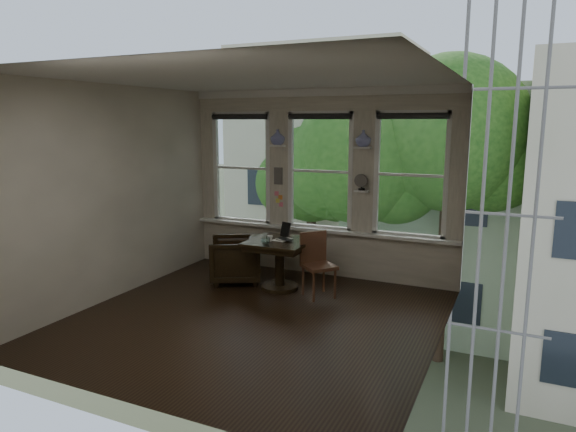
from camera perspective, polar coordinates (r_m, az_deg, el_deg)
The scene contains 25 objects.
ground at distance 6.72m, azimuth -3.58°, elevation -11.31°, with size 4.50×4.50×0.00m, color black.
ceiling at distance 6.27m, azimuth -3.91°, elevation 15.10°, with size 4.50×4.50×0.00m, color silver.
wall_back at distance 8.35m, azimuth 3.65°, elevation 3.62°, with size 4.50×4.50×0.00m, color beige.
wall_front at distance 4.51m, azimuth -17.49°, elevation -2.71°, with size 4.50×4.50×0.00m, color beige.
wall_left at distance 7.65m, azimuth -18.75°, elevation 2.46°, with size 4.50×4.50×0.00m, color beige.
wall_right at distance 5.62m, azimuth 16.86°, elevation -0.14°, with size 4.50×4.50×0.00m, color beige.
window_left at distance 8.95m, azimuth -5.06°, elevation 5.35°, with size 1.10×0.12×1.90m, color white, non-canonical shape.
window_center at distance 8.33m, azimuth 3.66°, elevation 4.99°, with size 1.10×0.12×1.90m, color white, non-canonical shape.
window_right at distance 7.93m, azimuth 13.51°, elevation 4.44°, with size 1.10×0.12×1.90m, color white, non-canonical shape.
shelf_left at distance 8.50m, azimuth -1.16°, elevation 7.82°, with size 0.26×0.16×0.03m, color white.
shelf_right at distance 7.97m, azimuth 8.34°, elevation 7.54°, with size 0.26×0.16×0.03m, color white.
intercom at distance 8.56m, azimuth -1.06°, elevation 4.48°, with size 0.14×0.06×0.28m, color #59544F.
sticky_notes at distance 8.61m, azimuth -1.04°, elevation 2.17°, with size 0.16×0.01×0.24m, color pink, non-canonical shape.
desk_fan at distance 8.00m, azimuth 8.19°, elevation 3.46°, with size 0.20×0.20×0.24m, color #59544F, non-canonical shape.
vase_left at distance 8.49m, azimuth -1.16°, elevation 8.76°, with size 0.24×0.24×0.25m, color white.
vase_right at distance 7.97m, azimuth 8.37°, elevation 8.54°, with size 0.24×0.24×0.25m, color white.
table at distance 7.73m, azimuth -0.94°, elevation -5.44°, with size 0.90×0.90×0.75m, color black, non-canonical shape.
armchair_left at distance 8.12m, azimuth -5.88°, elevation -4.85°, with size 0.76×0.78×0.71m, color black.
cushion_red at distance 8.09m, azimuth -5.89°, elevation -4.21°, with size 0.45×0.45×0.06m, color maroon.
side_chair_right at distance 7.38m, azimuth 3.47°, elevation -5.54°, with size 0.42×0.42×0.92m, color #4C2E1B, non-canonical shape.
laptop at distance 7.61m, azimuth -0.60°, elevation -2.67°, with size 0.31×0.20×0.02m, color black.
mug at distance 7.57m, azimuth -2.03°, elevation -2.51°, with size 0.09×0.09×0.08m, color white.
drinking_glass at distance 7.40m, azimuth -2.52°, elevation -2.76°, with size 0.13×0.13×0.10m, color white.
tablet at distance 7.88m, azimuth -0.30°, elevation -1.49°, with size 0.16×0.02×0.22m, color black.
papers at distance 7.69m, azimuth -0.67°, elevation -2.61°, with size 0.22×0.30×0.00m, color silver.
Camera 1 is at (2.98, -5.49, 2.49)m, focal length 32.00 mm.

